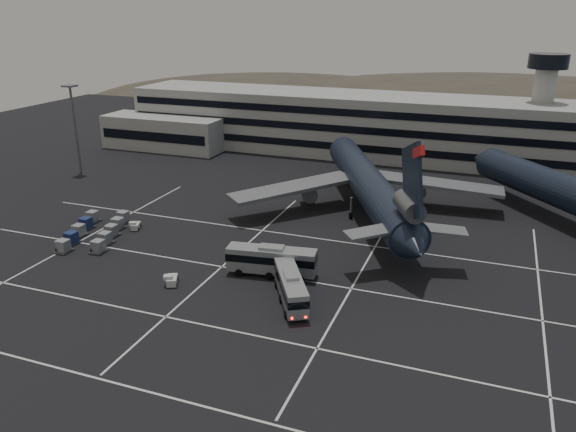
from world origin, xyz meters
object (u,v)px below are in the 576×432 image
at_px(bus_near, 291,286).
at_px(tug_a, 136,226).
at_px(bus_far, 272,259).
at_px(trijet_main, 369,185).
at_px(uld_cluster, 95,231).

distance_m(bus_near, tug_a, 33.65).
distance_m(bus_far, tug_a, 27.28).
bearing_deg(bus_near, trijet_main, 56.67).
xyz_separation_m(bus_near, bus_far, (-4.75, 5.71, 0.20)).
bearing_deg(trijet_main, bus_near, -118.72).
distance_m(trijet_main, tug_a, 38.41).
height_order(trijet_main, bus_near, trijet_main).
relative_size(bus_far, uld_cluster, 0.76).
height_order(trijet_main, bus_far, trijet_main).
bearing_deg(tug_a, bus_near, -44.49).
bearing_deg(uld_cluster, trijet_main, 32.91).
height_order(bus_far, uld_cluster, bus_far).
bearing_deg(uld_cluster, bus_near, -13.79).
bearing_deg(bus_far, uld_cluster, 76.22).
relative_size(trijet_main, tug_a, 22.36).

